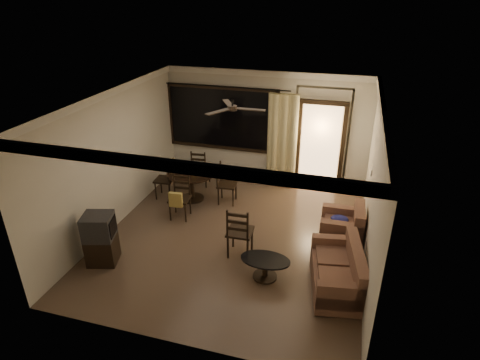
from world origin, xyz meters
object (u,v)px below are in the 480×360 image
(dining_chair_west, at_px, (166,186))
(dining_chair_north, at_px, (201,174))
(dining_chair_east, at_px, (227,191))
(armchair, at_px, (344,228))
(dining_table, at_px, (191,178))
(coffee_table, at_px, (265,265))
(side_chair, at_px, (240,240))
(sofa, at_px, (340,273))
(tv_cabinet, at_px, (101,239))
(dining_chair_south, at_px, (180,205))

(dining_chair_west, distance_m, dining_chair_north, 1.03)
(dining_chair_east, relative_size, dining_chair_north, 1.00)
(dining_chair_east, bearing_deg, armchair, -114.56)
(dining_chair_west, relative_size, dining_chair_east, 1.00)
(dining_table, bearing_deg, armchair, -14.04)
(armchair, xyz_separation_m, coffee_table, (-1.23, -1.42, -0.08))
(dining_chair_north, xyz_separation_m, coffee_table, (2.34, -3.08, -0.03))
(coffee_table, relative_size, side_chair, 0.83)
(dining_table, bearing_deg, dining_chair_west, -173.30)
(dining_chair_east, distance_m, sofa, 3.53)
(sofa, bearing_deg, side_chair, 156.64)
(tv_cabinet, distance_m, coffee_table, 2.95)
(tv_cabinet, distance_m, sofa, 4.18)
(tv_cabinet, relative_size, side_chair, 0.94)
(side_chair, bearing_deg, coffee_table, 137.29)
(dining_chair_south, relative_size, dining_chair_north, 1.00)
(dining_chair_south, relative_size, coffee_table, 1.11)
(dining_chair_south, height_order, dining_chair_north, same)
(dining_table, xyz_separation_m, dining_chair_east, (0.83, 0.07, -0.26))
(tv_cabinet, distance_m, side_chair, 2.49)
(dining_chair_north, relative_size, armchair, 1.18)
(dining_chair_south, height_order, coffee_table, dining_chair_south)
(dining_chair_east, relative_size, dining_chair_south, 1.00)
(side_chair, bearing_deg, dining_table, -48.66)
(tv_cabinet, bearing_deg, coffee_table, -8.57)
(dining_chair_west, xyz_separation_m, dining_chair_east, (1.47, 0.15, 0.00))
(dining_chair_south, bearing_deg, dining_chair_north, 90.00)
(dining_chair_east, xyz_separation_m, tv_cabinet, (-1.48, -2.74, 0.20))
(tv_cabinet, bearing_deg, dining_table, 60.52)
(tv_cabinet, height_order, sofa, tv_cabinet)
(dining_chair_south, bearing_deg, coffee_table, -38.30)
(sofa, relative_size, coffee_table, 1.77)
(armchair, height_order, coffee_table, armchair)
(armchair, xyz_separation_m, side_chair, (-1.82, -0.91, -0.02))
(dining_chair_east, height_order, side_chair, side_chair)
(tv_cabinet, bearing_deg, armchair, 7.54)
(dining_chair_north, bearing_deg, coffee_table, 122.22)
(side_chair, bearing_deg, dining_chair_west, -38.35)
(dining_chair_east, xyz_separation_m, coffee_table, (1.44, -2.37, -0.03))
(tv_cabinet, relative_size, armchair, 1.20)
(dining_chair_east, xyz_separation_m, side_chair, (0.85, -1.86, 0.02))
(dining_chair_north, bearing_deg, dining_chair_south, 90.00)
(dining_chair_east, bearing_deg, dining_table, 89.91)
(side_chair, bearing_deg, tv_cabinet, 18.98)
(dining_table, relative_size, side_chair, 1.07)
(dining_chair_north, height_order, tv_cabinet, tv_cabinet)
(coffee_table, bearing_deg, dining_chair_west, 142.60)
(dining_chair_west, relative_size, side_chair, 0.92)
(sofa, xyz_separation_m, armchair, (-0.00, 1.36, 0.03))
(dining_chair_east, distance_m, side_chair, 2.04)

